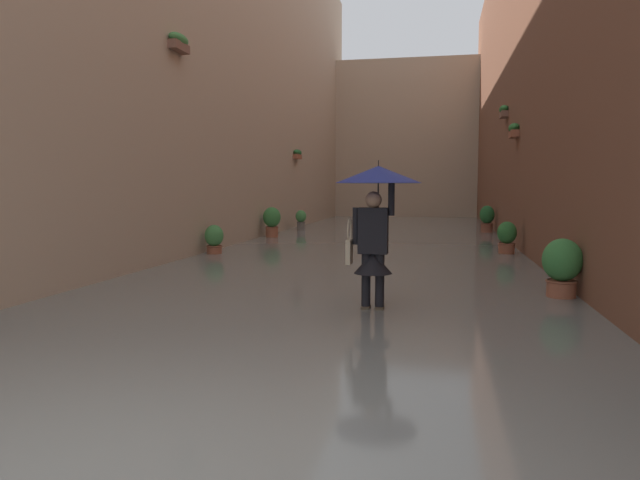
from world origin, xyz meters
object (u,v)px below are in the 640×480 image
(person_wading, at_px, (376,204))
(potted_plant_near_left, at_px, (487,219))
(potted_plant_near_right, at_px, (272,221))
(potted_plant_mid_right, at_px, (301,220))
(potted_plant_far_right, at_px, (214,239))
(potted_plant_mid_left, at_px, (507,238))
(potted_plant_far_left, at_px, (562,267))

(person_wading, bearing_deg, potted_plant_near_left, -100.26)
(potted_plant_near_right, height_order, potted_plant_mid_right, potted_plant_near_right)
(person_wading, height_order, potted_plant_far_right, person_wading)
(potted_plant_mid_left, height_order, potted_plant_far_right, potted_plant_mid_left)
(potted_plant_mid_right, relative_size, potted_plant_far_left, 0.87)
(potted_plant_near_right, relative_size, potted_plant_near_left, 1.01)
(potted_plant_mid_left, height_order, potted_plant_near_right, potted_plant_near_right)
(person_wading, xyz_separation_m, potted_plant_far_right, (4.46, -5.62, -1.03))
(potted_plant_mid_left, height_order, potted_plant_near_left, potted_plant_near_left)
(potted_plant_mid_right, distance_m, potted_plant_near_left, 6.75)
(person_wading, bearing_deg, potted_plant_mid_left, -109.03)
(potted_plant_far_left, bearing_deg, potted_plant_near_right, -52.42)
(potted_plant_near_left, bearing_deg, potted_plant_far_right, 49.59)
(potted_plant_mid_left, xyz_separation_m, potted_plant_near_right, (6.83, -3.35, 0.14))
(potted_plant_near_right, bearing_deg, potted_plant_mid_right, -92.55)
(person_wading, bearing_deg, potted_plant_mid_right, -72.87)
(person_wading, xyz_separation_m, potted_plant_mid_left, (-2.43, -7.03, -0.99))
(potted_plant_mid_right, height_order, potted_plant_near_left, potted_plant_near_left)
(potted_plant_far_right, bearing_deg, potted_plant_mid_right, -91.49)
(potted_plant_mid_right, height_order, potted_plant_far_left, potted_plant_far_left)
(potted_plant_mid_right, bearing_deg, potted_plant_far_left, 118.67)
(potted_plant_far_left, bearing_deg, potted_plant_near_left, -89.71)
(person_wading, distance_m, potted_plant_near_left, 14.05)
(potted_plant_near_right, height_order, potted_plant_near_left, potted_plant_near_right)
(person_wading, distance_m, potted_plant_mid_left, 7.51)
(potted_plant_mid_left, relative_size, potted_plant_near_right, 0.82)
(potted_plant_far_right, height_order, potted_plant_near_right, potted_plant_near_right)
(potted_plant_mid_left, distance_m, potted_plant_mid_right, 9.50)
(person_wading, height_order, potted_plant_near_right, person_wading)
(potted_plant_near_right, distance_m, potted_plant_near_left, 7.69)
(potted_plant_far_left, bearing_deg, person_wading, 27.63)
(potted_plant_near_right, distance_m, potted_plant_far_left, 11.42)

